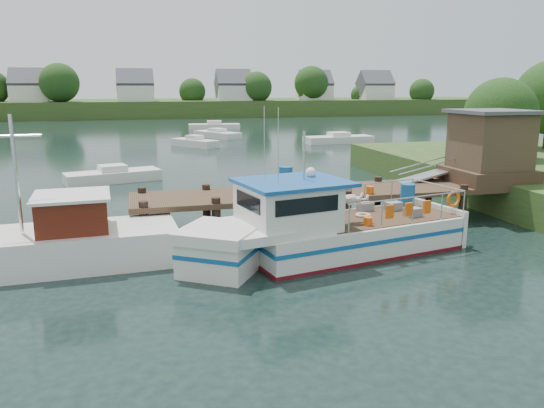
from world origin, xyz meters
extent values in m
plane|color=black|center=(0.00, 0.00, 0.00)|extent=(160.00, 160.00, 0.00)
cylinder|color=#332114|center=(14.00, 6.00, 1.52)|extent=(0.50, 0.50, 3.05)
sphere|color=#204016|center=(14.00, 6.00, 3.96)|extent=(3.90, 3.90, 3.90)
cube|color=#364F20|center=(0.00, 84.00, 1.40)|extent=(140.00, 24.00, 3.00)
cylinder|color=#332114|center=(-17.00, 75.00, 2.40)|extent=(0.60, 0.60, 4.80)
sphere|color=#204016|center=(-17.00, 75.00, 5.95)|extent=(6.34, 6.34, 6.34)
cylinder|color=#332114|center=(-6.00, 77.00, 1.50)|extent=(0.60, 0.60, 3.00)
sphere|color=#204016|center=(-6.00, 77.00, 3.72)|extent=(3.96, 3.96, 3.96)
cylinder|color=#332114|center=(5.00, 79.00, 1.80)|extent=(0.60, 0.60, 3.60)
sphere|color=#204016|center=(5.00, 79.00, 4.46)|extent=(4.75, 4.75, 4.75)
cylinder|color=#332114|center=(16.00, 75.00, 2.10)|extent=(0.60, 0.60, 4.20)
sphere|color=#204016|center=(16.00, 75.00, 5.21)|extent=(5.54, 5.54, 5.54)
cylinder|color=#332114|center=(27.00, 77.00, 2.40)|extent=(0.60, 0.60, 4.80)
sphere|color=#204016|center=(27.00, 77.00, 5.95)|extent=(6.34, 6.34, 6.34)
cylinder|color=#332114|center=(38.00, 79.00, 1.50)|extent=(0.60, 0.60, 3.00)
sphere|color=#204016|center=(38.00, 79.00, 3.72)|extent=(3.96, 3.96, 3.96)
cylinder|color=#332114|center=(49.00, 75.00, 1.80)|extent=(0.60, 0.60, 3.60)
sphere|color=#204016|center=(49.00, 75.00, 4.46)|extent=(4.75, 4.75, 4.75)
cube|color=silver|center=(-22.00, 78.00, 4.00)|extent=(6.00, 5.00, 3.00)
cube|color=#47474C|center=(-22.00, 78.00, 5.90)|extent=(6.20, 5.09, 5.09)
cube|color=silver|center=(-5.00, 77.00, 4.00)|extent=(6.00, 5.00, 3.00)
cube|color=#47474C|center=(-5.00, 77.00, 5.90)|extent=(6.20, 5.09, 5.09)
cube|color=silver|center=(12.00, 76.00, 4.00)|extent=(6.00, 5.00, 3.00)
cube|color=#47474C|center=(12.00, 76.00, 5.90)|extent=(6.20, 5.09, 5.09)
cube|color=silver|center=(28.00, 78.00, 4.00)|extent=(6.00, 5.00, 3.00)
cube|color=#47474C|center=(28.00, 78.00, 5.90)|extent=(6.20, 5.09, 5.09)
cube|color=silver|center=(40.00, 77.00, 4.00)|extent=(6.00, 5.00, 3.00)
cube|color=#47474C|center=(40.00, 77.00, 5.90)|extent=(6.20, 5.09, 5.09)
cube|color=#432F20|center=(2.00, 0.00, 1.30)|extent=(16.00, 3.00, 0.20)
cylinder|color=black|center=(-5.50, -1.30, 0.65)|extent=(0.32, 0.32, 1.90)
cylinder|color=black|center=(-5.50, 1.30, 0.65)|extent=(0.32, 0.32, 1.90)
cylinder|color=black|center=(-3.00, -1.30, 0.65)|extent=(0.32, 0.32, 1.90)
cylinder|color=black|center=(-3.00, 1.30, 0.65)|extent=(0.32, 0.32, 1.90)
cylinder|color=black|center=(-0.50, -1.30, 0.65)|extent=(0.32, 0.32, 1.90)
cylinder|color=black|center=(-0.50, 1.30, 0.65)|extent=(0.32, 0.32, 1.90)
cylinder|color=black|center=(2.00, -1.30, 0.65)|extent=(0.32, 0.32, 1.90)
cylinder|color=black|center=(2.00, 1.30, 0.65)|extent=(0.32, 0.32, 1.90)
cylinder|color=black|center=(4.50, -1.30, 0.65)|extent=(0.32, 0.32, 1.90)
cylinder|color=black|center=(4.50, 1.30, 0.65)|extent=(0.32, 0.32, 1.90)
cylinder|color=black|center=(7.00, -1.30, 0.65)|extent=(0.32, 0.32, 1.90)
cylinder|color=black|center=(7.00, 1.30, 0.65)|extent=(0.32, 0.32, 1.90)
cylinder|color=black|center=(9.50, -1.30, 0.65)|extent=(0.32, 0.32, 1.90)
cylinder|color=black|center=(9.50, 1.30, 0.65)|extent=(0.32, 0.32, 1.90)
cube|color=#432F20|center=(9.00, 0.00, 1.70)|extent=(3.20, 3.00, 0.60)
cube|color=#483828|center=(9.00, 0.00, 3.10)|extent=(2.60, 2.60, 2.40)
cube|color=#47474C|center=(9.00, 0.00, 4.40)|extent=(3.00, 3.00, 0.15)
cube|color=#A5A8AD|center=(6.70, 0.90, 1.65)|extent=(3.34, 0.90, 0.79)
cylinder|color=silver|center=(6.70, 0.50, 2.15)|extent=(3.34, 0.05, 0.76)
cylinder|color=silver|center=(6.70, 1.30, 2.15)|extent=(3.34, 0.05, 0.76)
cube|color=slate|center=(1.00, -1.00, 1.56)|extent=(0.60, 0.40, 0.30)
cube|color=slate|center=(2.00, -0.80, 1.56)|extent=(0.60, 0.40, 0.30)
cylinder|color=#E3550D|center=(3.00, -1.10, 1.55)|extent=(0.30, 0.30, 0.28)
cylinder|color=#14528D|center=(0.20, 0.90, 1.84)|extent=(0.56, 0.56, 0.85)
cube|color=silver|center=(1.22, -3.63, 0.54)|extent=(7.50, 4.19, 1.09)
cube|color=silver|center=(-3.40, -4.57, 0.54)|extent=(2.78, 2.78, 1.09)
cube|color=silver|center=(-3.40, -4.57, 1.23)|extent=(3.02, 3.06, 0.33)
cube|color=silver|center=(-2.48, -4.39, 1.20)|extent=(2.39, 3.01, 0.28)
cube|color=#125190|center=(1.22, -3.63, 0.68)|extent=(7.60, 4.25, 0.13)
cube|color=#125190|center=(-3.40, -4.57, 0.68)|extent=(2.82, 2.82, 0.13)
cube|color=#5A0C15|center=(1.22, -3.63, 0.05)|extent=(7.60, 4.23, 0.13)
cube|color=#432F20|center=(2.33, -3.40, 1.09)|extent=(5.50, 3.52, 0.04)
cube|color=silver|center=(4.83, -2.89, 0.64)|extent=(0.75, 2.81, 1.27)
cube|color=silver|center=(-1.18, -4.12, 1.79)|extent=(3.08, 2.93, 1.42)
cube|color=black|center=(-0.94, -5.33, 2.08)|extent=(2.04, 0.45, 0.47)
cube|color=black|center=(-1.43, -2.91, 2.08)|extent=(2.04, 0.45, 0.47)
cube|color=black|center=(-2.49, -4.39, 2.08)|extent=(0.38, 1.67, 0.47)
cube|color=#174D93|center=(-1.00, -4.08, 2.55)|extent=(3.69, 3.32, 0.11)
cylinder|color=silver|center=(-0.63, -4.01, 3.35)|extent=(0.09, 0.09, 1.51)
cylinder|color=silver|center=(-1.64, -4.70, 3.73)|extent=(0.03, 0.03, 2.26)
cylinder|color=silver|center=(-1.83, -3.77, 3.73)|extent=(0.03, 0.03, 2.26)
sphere|color=silver|center=(-0.24, -3.54, 2.74)|extent=(0.40, 0.40, 0.34)
cylinder|color=silver|center=(2.73, -4.65, 1.98)|extent=(4.63, 0.99, 0.04)
cylinder|color=silver|center=(2.21, -2.10, 1.98)|extent=(4.63, 0.99, 0.04)
cylinder|color=silver|center=(4.81, -2.89, 1.98)|extent=(0.56, 2.55, 0.04)
cylinder|color=silver|center=(0.46, -5.11, 1.53)|extent=(0.05, 0.05, 0.90)
cylinder|color=silver|center=(-0.06, -2.56, 1.53)|extent=(0.05, 0.05, 0.90)
cylinder|color=silver|center=(1.67, -4.87, 1.53)|extent=(0.05, 0.05, 0.90)
cylinder|color=silver|center=(1.14, -2.31, 1.53)|extent=(0.05, 0.05, 0.90)
cylinder|color=silver|center=(2.87, -4.62, 1.53)|extent=(0.05, 0.05, 0.90)
cylinder|color=silver|center=(2.35, -2.07, 1.53)|extent=(0.05, 0.05, 0.90)
cylinder|color=silver|center=(4.07, -4.37, 1.53)|extent=(0.05, 0.05, 0.90)
cylinder|color=silver|center=(3.55, -1.82, 1.53)|extent=(0.05, 0.05, 0.90)
cylinder|color=silver|center=(5.04, -4.18, 1.53)|extent=(0.05, 0.05, 0.90)
cylinder|color=silver|center=(4.52, -1.62, 1.53)|extent=(0.05, 0.05, 0.90)
cube|color=slate|center=(3.37, -3.77, 1.26)|extent=(0.63, 0.48, 0.30)
cube|color=slate|center=(3.16, -2.75, 1.26)|extent=(0.63, 0.48, 0.30)
cube|color=slate|center=(2.16, -2.57, 1.26)|extent=(0.58, 0.46, 0.30)
cylinder|color=#14528D|center=(4.01, -2.19, 1.51)|extent=(0.62, 0.62, 0.83)
cylinder|color=#E3550D|center=(1.39, -4.46, 1.24)|extent=(0.33, 0.33, 0.28)
torus|color=#BFB28C|center=(1.74, -3.33, 1.15)|extent=(0.62, 0.62, 0.11)
torus|color=#E3550D|center=(5.00, -3.63, 1.60)|extent=(0.59, 0.21, 0.59)
cube|color=#E3550D|center=(1.95, -4.83, 1.60)|extent=(0.28, 0.15, 0.42)
cube|color=#E3550D|center=(2.69, -4.68, 1.60)|extent=(0.28, 0.15, 0.42)
cube|color=#E3550D|center=(3.43, -4.53, 1.60)|extent=(0.28, 0.15, 0.42)
imported|color=silver|center=(0.72, -4.02, 1.92)|extent=(0.51, 0.67, 1.66)
cube|color=silver|center=(-8.19, -2.73, 0.56)|extent=(7.45, 3.11, 1.12)
cube|color=#50180D|center=(-7.63, -2.70, 1.63)|extent=(2.14, 2.14, 1.07)
cube|color=silver|center=(-7.63, -2.70, 2.19)|extent=(2.37, 2.37, 0.09)
cylinder|color=silver|center=(-9.09, -2.79, 2.92)|extent=(0.12, 0.12, 3.48)
cylinder|color=silver|center=(-9.09, -2.79, 4.05)|extent=(1.57, 0.16, 0.07)
cube|color=silver|center=(4.37, 48.62, 0.35)|extent=(6.70, 2.92, 0.70)
cube|color=silver|center=(4.37, 48.62, 0.88)|extent=(1.98, 1.75, 0.45)
cube|color=silver|center=(-6.99, 12.25, 0.31)|extent=(5.62, 3.15, 0.62)
cube|color=silver|center=(-6.99, 12.25, 0.78)|extent=(1.78, 1.63, 0.40)
cube|color=silver|center=(-0.32, 29.26, 0.34)|extent=(4.17, 4.84, 0.67)
cube|color=silver|center=(-0.32, 29.26, 0.85)|extent=(1.73, 1.77, 0.43)
cube|color=silver|center=(13.65, 29.02, 0.34)|extent=(6.82, 2.66, 0.67)
cube|color=silver|center=(13.65, 29.02, 0.84)|extent=(1.97, 1.71, 0.43)
cube|color=silver|center=(3.03, 37.52, 0.32)|extent=(4.68, 6.13, 0.64)
cube|color=silver|center=(3.03, 37.52, 0.80)|extent=(2.05, 2.14, 0.41)
camera|label=1|loc=(-5.68, -19.51, 5.45)|focal=35.00mm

